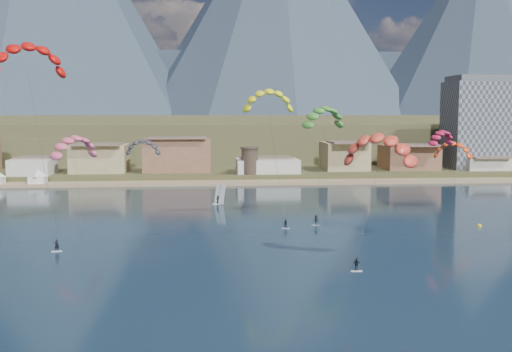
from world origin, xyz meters
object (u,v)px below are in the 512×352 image
Objects in this scene: kitesurfer_red at (28,55)px; watchtower at (250,160)px; kitesurfer_green at (324,115)px; apartment_tower at (476,123)px; windsurfer at (219,198)px; kitesurfer_orange at (379,145)px; kitesurfer_yellow at (269,97)px; buoy at (479,226)px.

watchtower is at bearing 63.05° from kitesurfer_red.
kitesurfer_red is 1.38× the size of kitesurfer_green.
apartment_tower is at bearing 9.93° from watchtower.
kitesurfer_red is 55.90m from windsurfer.
kitesurfer_orange reaches higher than windsurfer.
apartment_tower reaches higher than watchtower.
kitesurfer_orange is (12.48, -33.82, -7.64)m from kitesurfer_yellow.
watchtower is 70.72m from kitesurfer_yellow.
watchtower is 50.31m from windsurfer.
windsurfer is at bearing 112.38° from kitesurfer_orange.
kitesurfer_green is at bearing 20.62° from kitesurfer_red.
kitesurfer_red is at bearing -159.38° from kitesurfer_green.
kitesurfer_red is (-42.84, -84.28, 24.24)m from watchtower.
kitesurfer_green is 30.74× the size of buoy.
kitesurfer_yellow reaches higher than kitesurfer_green.
apartment_tower is 1.17× the size of kitesurfer_yellow.
buoy is at bearing -33.61° from windsurfer.
windsurfer is 57.47m from buoy.
kitesurfer_orange reaches higher than watchtower.
apartment_tower reaches higher than kitesurfer_yellow.
apartment_tower is 104.58m from kitesurfer_green.
apartment_tower is 111.70m from windsurfer.
kitesurfer_orange is 38.32m from kitesurfer_green.
watchtower is 103.36m from kitesurfer_orange.
kitesurfer_yellow reaches higher than watchtower.
apartment_tower is 157.84m from kitesurfer_red.
kitesurfer_red is at bearing -159.09° from kitesurfer_yellow.
kitesurfer_red is 44.87m from kitesurfer_yellow.
buoy is at bearing -65.37° from watchtower.
kitesurfer_red reaches higher than windsurfer.
kitesurfer_yellow is 46.88m from buoy.
apartment_tower is 1.30× the size of kitesurfer_green.
apartment_tower reaches higher than kitesurfer_red.
watchtower reaches higher than buoy.
kitesurfer_green is (53.43, 20.11, -9.86)m from kitesurfer_red.
kitesurfer_yellow reaches higher than buoy.
kitesurfer_red reaches higher than buoy.
apartment_tower is 116.00m from kitesurfer_yellow.
kitesurfer_red is (-122.84, -98.28, 12.79)m from apartment_tower.
kitesurfer_yellow is 34.06× the size of buoy.
apartment_tower is 1.62× the size of kitesurfer_orange.
buoy is at bearing -32.02° from kitesurfer_green.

